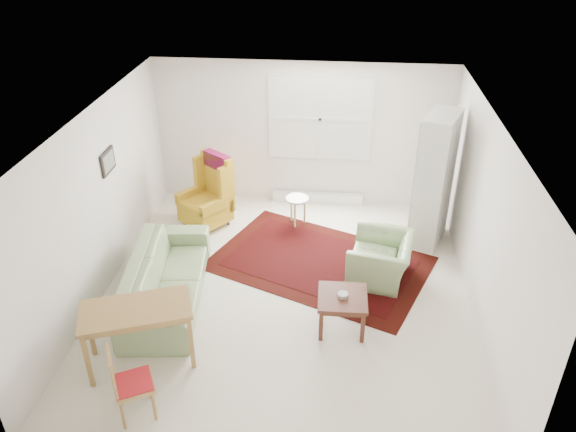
# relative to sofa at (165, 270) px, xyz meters

# --- Properties ---
(room) EXTENTS (5.04, 5.54, 2.51)m
(room) POSITION_rel_sofa_xyz_m (1.60, 0.49, 0.79)
(room) COLOR beige
(room) RESTS_ON ground
(rug) EXTENTS (3.59, 3.01, 0.03)m
(rug) POSITION_rel_sofa_xyz_m (2.02, 1.03, -0.45)
(rug) COLOR black
(rug) RESTS_ON ground
(sofa) EXTENTS (1.16, 2.41, 0.94)m
(sofa) POSITION_rel_sofa_xyz_m (0.00, 0.00, 0.00)
(sofa) COLOR gray
(sofa) RESTS_ON ground
(armchair) EXTENTS (1.01, 1.11, 0.75)m
(armchair) POSITION_rel_sofa_xyz_m (2.88, 0.77, -0.09)
(armchair) COLOR gray
(armchair) RESTS_ON ground
(wingback_chair) EXTENTS (1.00, 1.00, 1.20)m
(wingback_chair) POSITION_rel_sofa_xyz_m (0.08, 1.96, 0.13)
(wingback_chair) COLOR #BC8F1C
(wingback_chair) RESTS_ON ground
(coffee_table) EXTENTS (0.62, 0.62, 0.50)m
(coffee_table) POSITION_rel_sofa_xyz_m (2.35, -0.37, -0.22)
(coffee_table) COLOR #4A2316
(coffee_table) RESTS_ON ground
(stool) EXTENTS (0.48, 0.48, 0.50)m
(stool) POSITION_rel_sofa_xyz_m (1.58, 2.15, -0.22)
(stool) COLOR white
(stool) RESTS_ON ground
(cabinet) EXTENTS (0.71, 0.94, 2.09)m
(cabinet) POSITION_rel_sofa_xyz_m (3.68, 1.89, 0.57)
(cabinet) COLOR silver
(cabinet) RESTS_ON ground
(desk) EXTENTS (1.37, 1.00, 0.78)m
(desk) POSITION_rel_sofa_xyz_m (0.04, -1.19, -0.08)
(desk) COLOR olive
(desk) RESTS_ON ground
(desk_chair) EXTENTS (0.53, 0.53, 0.89)m
(desk_chair) POSITION_rel_sofa_xyz_m (0.23, -1.95, -0.02)
(desk_chair) COLOR olive
(desk_chair) RESTS_ON ground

